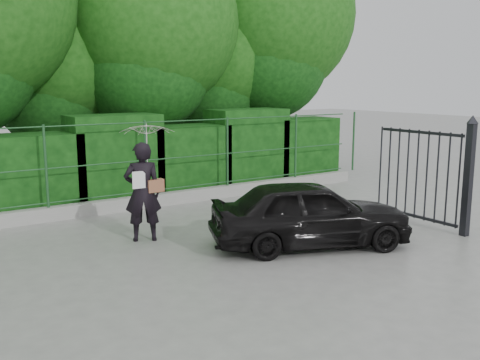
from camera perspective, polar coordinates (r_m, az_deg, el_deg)
ground at (r=9.09m, az=-0.51°, el=-8.67°), size 80.00×80.00×0.00m
kerb at (r=12.92m, az=-11.51°, el=-2.47°), size 14.00×0.25×0.30m
fence at (r=12.82m, az=-10.77°, el=2.23°), size 14.13×0.06×1.80m
hedge at (r=13.70m, az=-13.06°, el=1.81°), size 14.20×1.20×2.23m
trees at (r=16.13m, az=-12.75°, el=15.95°), size 17.10×6.15×8.08m
gate at (r=11.47m, az=21.20°, el=0.72°), size 0.22×2.33×2.36m
woman at (r=10.18m, az=-10.02°, el=1.63°), size 1.05×1.02×2.23m
car at (r=9.84m, az=7.48°, el=-3.52°), size 3.92×2.72×1.24m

